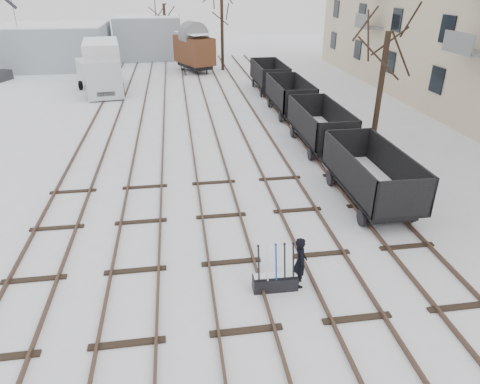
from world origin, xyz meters
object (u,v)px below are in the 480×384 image
object	(u,v)px
freight_wagon_a	(369,183)
panel_van	(94,73)
worker	(300,262)
box_van_wagon	(194,49)
ground_frame	(275,281)
lorry	(103,66)

from	to	relation	value
freight_wagon_a	panel_van	world-z (taller)	freight_wagon_a
worker	box_van_wagon	size ratio (longest dim) A/B	0.31
ground_frame	panel_van	world-z (taller)	panel_van
lorry	freight_wagon_a	bearing A→B (deg)	-66.81
worker	box_van_wagon	world-z (taller)	box_van_wagon
worker	lorry	xyz separation A→B (m)	(-8.86, 26.27, 1.10)
freight_wagon_a	box_van_wagon	size ratio (longest dim) A/B	1.03
ground_frame	panel_van	distance (m)	29.63
worker	lorry	size ratio (longest dim) A/B	0.19
panel_van	freight_wagon_a	bearing A→B (deg)	-80.44
lorry	ground_frame	bearing A→B (deg)	-80.78
box_van_wagon	ground_frame	bearing A→B (deg)	-112.50
lorry	panel_van	distance (m)	2.26
worker	ground_frame	bearing A→B (deg)	103.77
box_van_wagon	lorry	size ratio (longest dim) A/B	0.63
ground_frame	panel_van	bearing A→B (deg)	109.07
worker	lorry	world-z (taller)	lorry
worker	freight_wagon_a	size ratio (longest dim) A/B	0.30
lorry	worker	bearing A→B (deg)	-79.24
freight_wagon_a	lorry	xyz separation A→B (m)	(-13.01, 21.60, 1.06)
panel_van	worker	bearing A→B (deg)	-92.01
worker	lorry	distance (m)	27.75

